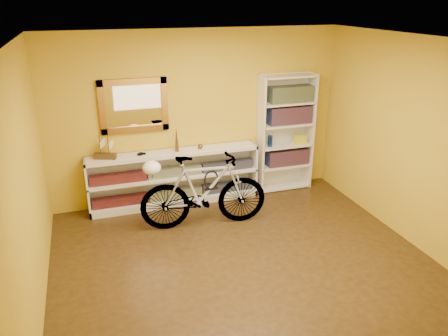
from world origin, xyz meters
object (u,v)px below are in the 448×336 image
object	(u,v)px
bookcase	(286,133)
bicycle	(204,191)
helmet	(152,168)
console_unit	(175,178)

from	to	relation	value
bookcase	bicycle	size ratio (longest dim) A/B	1.06
bookcase	helmet	bearing A→B (deg)	-161.04
bookcase	bicycle	bearing A→B (deg)	-152.08
console_unit	helmet	world-z (taller)	helmet
console_unit	bookcase	xyz separation A→B (m)	(1.85, 0.03, 0.52)
helmet	console_unit	bearing A→B (deg)	59.66
bookcase	bicycle	world-z (taller)	bookcase
bookcase	helmet	world-z (taller)	bookcase
console_unit	bicycle	size ratio (longest dim) A/B	1.45
console_unit	bicycle	world-z (taller)	bicycle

